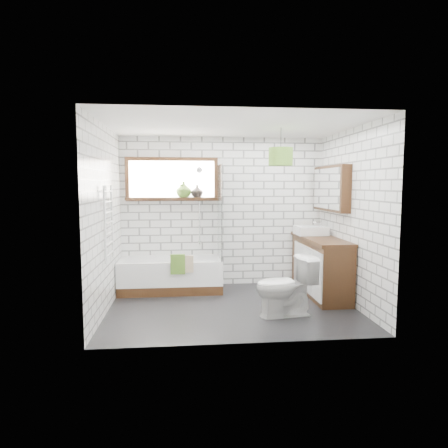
{
  "coord_description": "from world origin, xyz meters",
  "views": [
    {
      "loc": [
        -0.65,
        -5.42,
        1.71
      ],
      "look_at": [
        -0.09,
        0.25,
        1.15
      ],
      "focal_mm": 32.0,
      "sensor_mm": 36.0,
      "label": 1
    }
  ],
  "objects": [
    {
      "name": "shower_screen",
      "position": [
        -0.08,
        0.94,
        1.28
      ],
      "size": [
        0.02,
        0.72,
        1.5
      ],
      "primitive_type": "cube",
      "color": "white",
      "rests_on": "bathtub"
    },
    {
      "name": "bottle",
      "position": [
        -0.69,
        1.23,
        1.59
      ],
      "size": [
        0.07,
        0.07,
        0.21
      ],
      "primitive_type": "cylinder",
      "rotation": [
        0.0,
        0.0,
        0.01
      ],
      "color": "#4D7524",
      "rests_on": "window"
    },
    {
      "name": "wall_right",
      "position": [
        1.7,
        0.0,
        1.25
      ],
      "size": [
        0.01,
        2.6,
        2.5
      ],
      "primitive_type": "cube",
      "color": "white",
      "rests_on": "ground"
    },
    {
      "name": "towel_radiator",
      "position": [
        -1.66,
        0.0,
        1.2
      ],
      "size": [
        0.06,
        0.52,
        1.0
      ],
      "primitive_type": "cube",
      "color": "white",
      "rests_on": "wall_left"
    },
    {
      "name": "bathtub",
      "position": [
        -0.88,
        0.94,
        0.26
      ],
      "size": [
        1.63,
        0.72,
        0.53
      ],
      "primitive_type": "cube",
      "color": "white",
      "rests_on": "floor"
    },
    {
      "name": "shower_riser",
      "position": [
        -0.4,
        1.26,
        1.35
      ],
      "size": [
        0.02,
        0.02,
        1.3
      ],
      "primitive_type": "cylinder",
      "color": "silver",
      "rests_on": "wall_back"
    },
    {
      "name": "vanity",
      "position": [
        1.45,
        0.5,
        0.45
      ],
      "size": [
        0.51,
        1.58,
        0.9
      ],
      "primitive_type": "cube",
      "color": "black",
      "rests_on": "floor"
    },
    {
      "name": "window",
      "position": [
        -0.85,
        1.26,
        1.8
      ],
      "size": [
        1.52,
        0.16,
        0.68
      ],
      "primitive_type": "cube",
      "color": "black",
      "rests_on": "wall_back"
    },
    {
      "name": "wall_left",
      "position": [
        -1.7,
        0.0,
        1.25
      ],
      "size": [
        0.01,
        2.6,
        2.5
      ],
      "primitive_type": "cube",
      "color": "white",
      "rests_on": "ground"
    },
    {
      "name": "ceiling",
      "position": [
        0.0,
        0.0,
        2.5
      ],
      "size": [
        3.4,
        2.6,
        0.01
      ],
      "primitive_type": "cube",
      "color": "white",
      "rests_on": "ground"
    },
    {
      "name": "vase_dark",
      "position": [
        -0.44,
        1.23,
        1.58
      ],
      "size": [
        0.24,
        0.24,
        0.21
      ],
      "primitive_type": "imported",
      "rotation": [
        0.0,
        0.0,
        -0.2
      ],
      "color": "black",
      "rests_on": "window"
    },
    {
      "name": "pendant",
      "position": [
        0.7,
        0.11,
        2.1
      ],
      "size": [
        0.34,
        0.34,
        0.25
      ],
      "primitive_type": "cylinder",
      "color": "#477021",
      "rests_on": "ceiling"
    },
    {
      "name": "mirror_cabinet",
      "position": [
        1.62,
        0.6,
        1.65
      ],
      "size": [
        0.16,
        1.2,
        0.7
      ],
      "primitive_type": "cube",
      "color": "black",
      "rests_on": "wall_right"
    },
    {
      "name": "toilet",
      "position": [
        0.65,
        -0.44,
        0.39
      ],
      "size": [
        0.54,
        0.82,
        0.78
      ],
      "primitive_type": "imported",
      "rotation": [
        0.0,
        0.0,
        -1.43
      ],
      "color": "white",
      "rests_on": "floor"
    },
    {
      "name": "wall_front",
      "position": [
        0.0,
        -1.3,
        1.25
      ],
      "size": [
        3.4,
        0.01,
        2.5
      ],
      "primitive_type": "cube",
      "color": "white",
      "rests_on": "ground"
    },
    {
      "name": "floor",
      "position": [
        0.0,
        0.0,
        -0.01
      ],
      "size": [
        3.4,
        2.6,
        0.01
      ],
      "primitive_type": "cube",
      "color": "black",
      "rests_on": "ground"
    },
    {
      "name": "towel_beige",
      "position": [
        -0.62,
        0.58,
        0.51
      ],
      "size": [
        0.2,
        0.05,
        0.26
      ],
      "primitive_type": "cube",
      "color": "tan",
      "rests_on": "bathtub"
    },
    {
      "name": "basin",
      "position": [
        1.39,
        0.82,
        0.97
      ],
      "size": [
        0.48,
        0.42,
        0.14
      ],
      "primitive_type": "cube",
      "color": "white",
      "rests_on": "vanity"
    },
    {
      "name": "towel_green",
      "position": [
        -0.76,
        0.58,
        0.51
      ],
      "size": [
        0.22,
        0.06,
        0.3
      ],
      "primitive_type": "cube",
      "color": "#477021",
      "rests_on": "bathtub"
    },
    {
      "name": "vase_olive",
      "position": [
        -0.66,
        1.23,
        1.61
      ],
      "size": [
        0.31,
        0.31,
        0.26
      ],
      "primitive_type": "imported",
      "rotation": [
        0.0,
        0.0,
        -0.27
      ],
      "color": "#4D7524",
      "rests_on": "window"
    },
    {
      "name": "wall_back",
      "position": [
        0.0,
        1.3,
        1.25
      ],
      "size": [
        3.4,
        0.01,
        2.5
      ],
      "primitive_type": "cube",
      "color": "white",
      "rests_on": "ground"
    },
    {
      "name": "tap",
      "position": [
        1.55,
        0.82,
        1.03
      ],
      "size": [
        0.03,
        0.03,
        0.15
      ],
      "primitive_type": "cylinder",
      "rotation": [
        0.0,
        0.0,
        -0.09
      ],
      "color": "silver",
      "rests_on": "vanity"
    }
  ]
}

